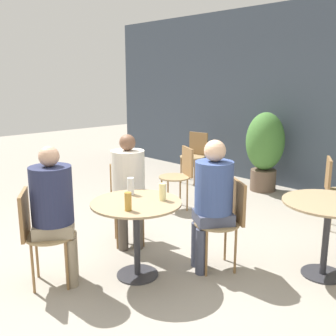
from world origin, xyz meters
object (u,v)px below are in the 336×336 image
Objects in this scene: beer_glass_1 at (131,186)px; beer_glass_2 at (128,202)px; bistro_chair_2 at (38,228)px; cafe_table_far at (328,217)px; seated_person_0 at (212,195)px; bistro_chair_5 at (195,152)px; beer_glass_0 at (163,192)px; seated_person_2 at (54,204)px; bistro_chair_3 at (181,171)px; bistro_chair_4 at (336,186)px; potted_plant_0 at (265,147)px; bistro_chair_0 at (227,215)px; cafe_table_near at (136,217)px; bistro_chair_1 at (128,195)px; seated_person_1 at (128,181)px.

beer_glass_1 is 1.03× the size of beer_glass_2.
cafe_table_far is at bearing -97.35° from bistro_chair_2.
cafe_table_far is 1.07m from seated_person_0.
beer_glass_2 is at bearing -65.98° from bistro_chair_5.
beer_glass_0 reaches higher than bistro_chair_5.
beer_glass_2 is at bearing -109.91° from seated_person_2.
bistro_chair_2 is at bearing -77.52° from bistro_chair_5.
bistro_chair_2 and bistro_chair_5 have the same top height.
bistro_chair_3 is 2.01m from bistro_chair_4.
potted_plant_0 reaches higher than cafe_table_far.
bistro_chair_5 is at bearing 151.74° from cafe_table_far.
bistro_chair_3 is at bearing -40.21° from seated_person_2.
bistro_chair_4 and bistro_chair_5 have the same top height.
cafe_table_far is 0.66× the size of seated_person_2.
bistro_chair_3 is at bearing -179.15° from bistro_chair_0.
seated_person_0 reaches higher than beer_glass_1.
seated_person_0 is (-0.82, -0.66, 0.17)m from cafe_table_far.
seated_person_2 is 0.66m from beer_glass_2.
beer_glass_2 is (2.10, -3.17, 0.27)m from bistro_chair_5.
beer_glass_2 is (0.14, -0.20, 0.23)m from cafe_table_near.
bistro_chair_3 is at bearing 122.68° from cafe_table_near.
beer_glass_1 reaches higher than bistro_chair_4.
beer_glass_0 reaches higher than bistro_chair_0.
bistro_chair_1 is 2.88m from potted_plant_0.
cafe_table_far is 0.65× the size of seated_person_0.
seated_person_1 is 7.55× the size of beer_glass_1.
bistro_chair_0 is 0.26m from seated_person_0.
beer_glass_1 is at bearing -80.01° from potted_plant_0.
seated_person_0 is at bearing -90.00° from bistro_chair_2.
bistro_chair_0 is 1.00× the size of bistro_chair_1.
seated_person_1 is at bearing 147.19° from cafe_table_near.
bistro_chair_5 is at bearing 123.47° from cafe_table_near.
potted_plant_0 reaches higher than beer_glass_1.
bistro_chair_4 is (1.84, 0.82, 0.00)m from bistro_chair_3.
bistro_chair_4 is at bearing 113.80° from bistro_chair_0.
cafe_table_far is 1.85m from beer_glass_1.
bistro_chair_2 is 1.14m from seated_person_1.
bistro_chair_1 is at bearing -73.23° from bistro_chair_5.
bistro_chair_4 is at bearing -3.03° from bistro_chair_1.
beer_glass_2 is at bearing -31.57° from bistro_chair_3.
bistro_chair_5 reaches higher than cafe_table_far.
beer_glass_1 reaches higher than beer_glass_0.
beer_glass_2 is (1.23, -1.90, 0.27)m from bistro_chair_3.
cafe_table_far is at bearing 71.59° from seated_person_0.
beer_glass_0 is (-1.08, -1.05, 0.22)m from cafe_table_far.
bistro_chair_1 is 1.00× the size of bistro_chair_3.
seated_person_2 reaches higher than bistro_chair_5.
bistro_chair_4 is (-0.46, 1.25, -0.04)m from cafe_table_far.
bistro_chair_4 is (1.22, 3.24, 0.00)m from bistro_chair_2.
cafe_table_far is 0.95× the size of bistro_chair_5.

